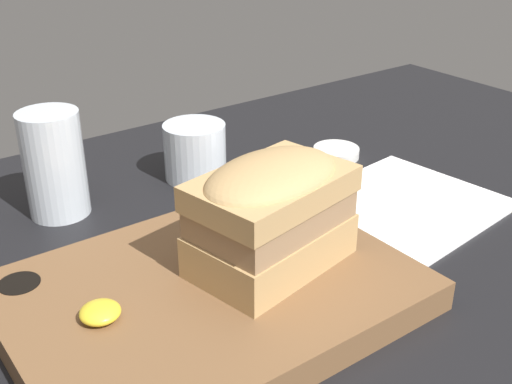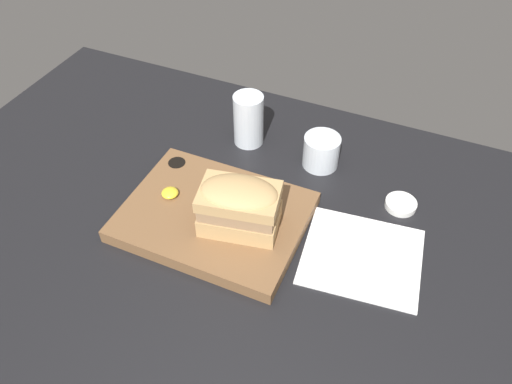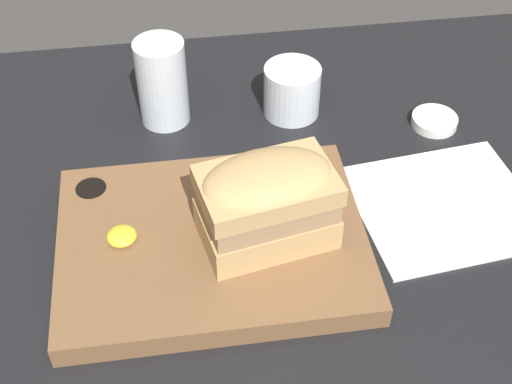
{
  "view_description": "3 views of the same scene",
  "coord_description": "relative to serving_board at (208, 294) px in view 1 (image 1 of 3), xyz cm",
  "views": [
    {
      "loc": [
        -29.82,
        -33.46,
        35.9
      ],
      "look_at": [
        0.75,
        8.04,
        10.39
      ],
      "focal_mm": 45.0,
      "sensor_mm": 36.0,
      "label": 1
    },
    {
      "loc": [
        26.5,
        -48.73,
        73.63
      ],
      "look_at": [
        2.05,
        7.35,
        11.82
      ],
      "focal_mm": 35.0,
      "sensor_mm": 36.0,
      "label": 2
    },
    {
      "loc": [
        -8.62,
        -46.88,
        62.37
      ],
      "look_at": [
        -0.93,
        6.39,
        9.95
      ],
      "focal_mm": 50.0,
      "sensor_mm": 36.0,
      "label": 3
    }
  ],
  "objects": [
    {
      "name": "water_glass",
      "position": [
        -3.79,
        24.61,
        3.72
      ],
      "size": [
        6.58,
        6.58,
        11.81
      ],
      "color": "silver",
      "rests_on": "dining_table"
    },
    {
      "name": "serving_board",
      "position": [
        0.0,
        0.0,
        0.0
      ],
      "size": [
        33.61,
        25.53,
        2.85
      ],
      "color": "brown",
      "rests_on": "dining_table"
    },
    {
      "name": "mustard_dollop",
      "position": [
        -9.55,
        0.44,
        2.03
      ],
      "size": [
        3.25,
        3.25,
        1.3
      ],
      "color": "yellow",
      "rests_on": "serving_board"
    },
    {
      "name": "napkin",
      "position": [
        28.11,
        2.92,
        -1.19
      ],
      "size": [
        22.63,
        20.66,
        0.4
      ],
      "rotation": [
        0.0,
        0.0,
        0.11
      ],
      "color": "white",
      "rests_on": "dining_table"
    },
    {
      "name": "condiment_dish",
      "position": [
        31.78,
        18.01,
        -0.73
      ],
      "size": [
        6.11,
        6.11,
        1.33
      ],
      "color": "white",
      "rests_on": "dining_table"
    },
    {
      "name": "dining_table",
      "position": [
        6.01,
        -5.89,
        -2.39
      ],
      "size": [
        140.22,
        99.97,
        2.0
      ],
      "color": "black",
      "rests_on": "ground"
    },
    {
      "name": "wine_glass",
      "position": [
        13.31,
        23.66,
        1.72
      ],
      "size": [
        7.63,
        7.63,
        6.97
      ],
      "color": "silver",
      "rests_on": "dining_table"
    },
    {
      "name": "sandwich",
      "position": [
        5.56,
        -1.09,
        6.85
      ],
      "size": [
        15.32,
        11.33,
        10.16
      ],
      "rotation": [
        0.0,
        0.0,
        0.19
      ],
      "color": "tan",
      "rests_on": "serving_board"
    }
  ]
}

